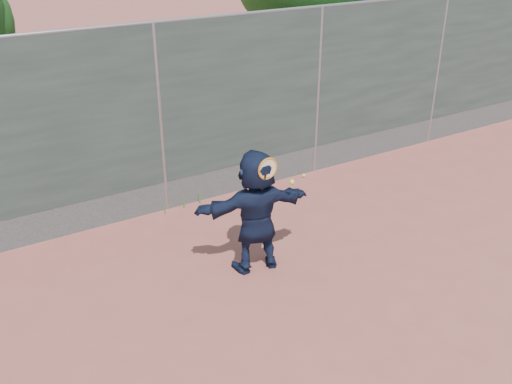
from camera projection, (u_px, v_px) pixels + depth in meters
ground at (285, 328)px, 6.73m from camera, size 80.00×80.00×0.00m
player at (256, 211)px, 7.52m from camera, size 1.66×0.76×1.72m
ball_ground at (304, 176)px, 10.51m from camera, size 0.07×0.07×0.07m
fence at (160, 117)px, 8.72m from camera, size 20.00×0.06×3.03m
swing_action at (270, 171)px, 7.11m from camera, size 0.51×0.18×0.51m
weed_clump at (186, 200)px, 9.40m from camera, size 0.68×0.07×0.30m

